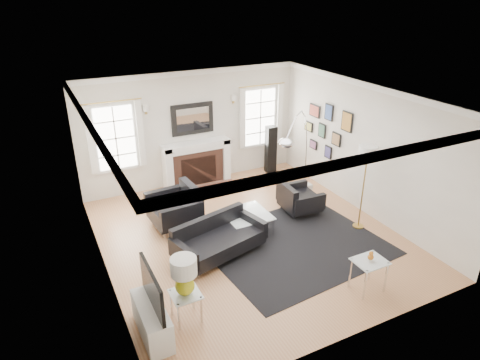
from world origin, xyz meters
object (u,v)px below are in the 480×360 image
armchair_right (298,199)px  coffee_table (246,215)px  fireplace (197,164)px  sofa (218,239)px  armchair_left (177,208)px  gourd_lamp (184,274)px  arc_floor_lamp (297,155)px

armchair_right → coffee_table: 1.37m
fireplace → coffee_table: size_ratio=1.93×
armchair_right → coffee_table: size_ratio=1.02×
sofa → armchair_right: size_ratio=2.07×
armchair_left → coffee_table: (1.17, -0.85, -0.03)m
armchair_right → gourd_lamp: gourd_lamp is taller
armchair_right → gourd_lamp: bearing=-148.5°
sofa → fireplace: bearing=75.4°
armchair_right → arc_floor_lamp: bearing=68.0°
fireplace → arc_floor_lamp: arc_floor_lamp is taller
coffee_table → armchair_left: bearing=143.9°
coffee_table → gourd_lamp: gourd_lamp is taller
armchair_right → gourd_lamp: (-3.32, -2.03, 0.50)m
fireplace → armchair_right: 2.77m
sofa → coffee_table: sofa is taller
fireplace → sofa: size_ratio=0.91×
sofa → armchair_right: bearing=16.8°
sofa → armchair_right: armchair_right is taller
fireplace → sofa: bearing=-104.6°
armchair_right → arc_floor_lamp: arc_floor_lamp is taller
sofa → coffee_table: 0.97m
armchair_left → arc_floor_lamp: size_ratio=0.49×
gourd_lamp → fireplace: bearing=66.6°
fireplace → armchair_right: size_ratio=1.89×
armchair_left → coffee_table: armchair_left is taller
armchair_left → gourd_lamp: (-0.79, -2.70, 0.43)m
coffee_table → arc_floor_lamp: size_ratio=0.39×
fireplace → armchair_left: 2.05m
armchair_right → arc_floor_lamp: size_ratio=0.40×
armchair_right → coffee_table: bearing=-172.2°
sofa → gourd_lamp: (-1.12, -1.37, 0.52)m
armchair_right → sofa: bearing=-163.2°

